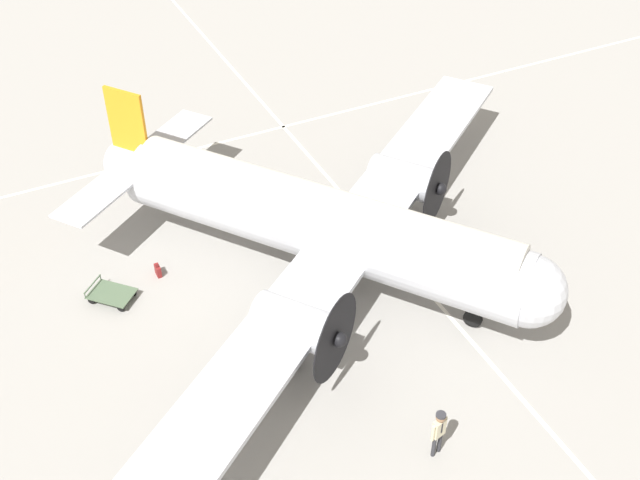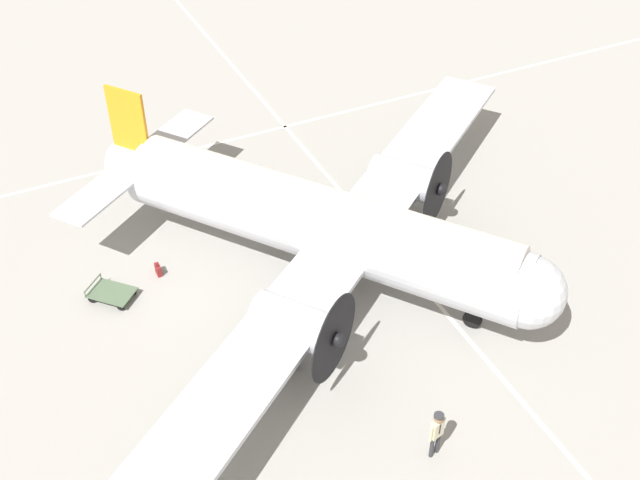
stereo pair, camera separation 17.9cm
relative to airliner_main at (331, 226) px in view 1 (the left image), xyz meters
The scene contains 7 objects.
ground_plane 2.61m from the airliner_main, 36.92° to the left, with size 300.00×300.00×0.00m, color gray.
apron_line_eastwest 3.97m from the airliner_main, 83.33° to the right, with size 120.00×0.16×0.01m.
apron_line_northsouth 11.45m from the airliner_main, ahead, with size 0.16×120.00×0.01m.
airliner_main is the anchor object (origin of this frame).
crew_foreground 8.89m from the airliner_main, behind, with size 0.38×0.62×1.88m.
suitcase_near_door 7.12m from the airliner_main, 62.42° to the left, with size 0.43×0.17×0.49m.
baggage_cart 8.65m from the airliner_main, 72.28° to the left, with size 1.97×1.97×0.56m.
Camera 1 is at (-21.12, 10.38, 20.84)m, focal length 45.00 mm.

